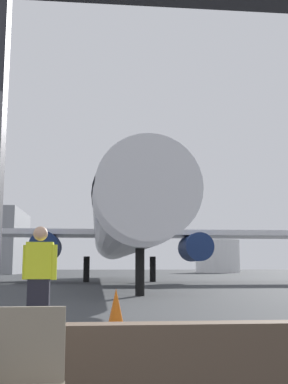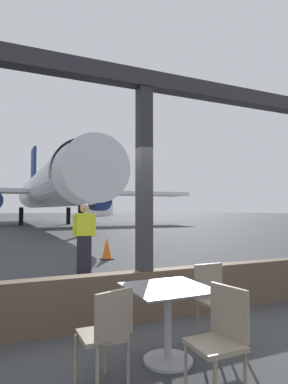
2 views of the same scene
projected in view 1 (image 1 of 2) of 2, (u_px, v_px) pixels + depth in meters
The scene contains 6 objects.
ground_plane at pixel (87, 279), 42.80m from camera, with size 220.00×220.00×0.00m, color #383A3D.
cafe_chair_aisle_left at pixel (26, 376), 2.59m from camera, with size 0.40×0.40×0.91m.
airplane at pixel (121, 229), 33.21m from camera, with size 31.58×36.53×10.59m.
ground_crew_worker at pixel (39, 282), 7.17m from camera, with size 0.53×0.27×1.74m.
traffic_cone at pixel (116, 308), 9.26m from camera, with size 0.36×0.36×0.71m.
fuel_storage_tank at pixel (218, 256), 83.42m from camera, with size 7.62×7.62×5.60m, color white.
Camera 1 is at (0.85, -3.78, 1.14)m, focal length 44.83 mm.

